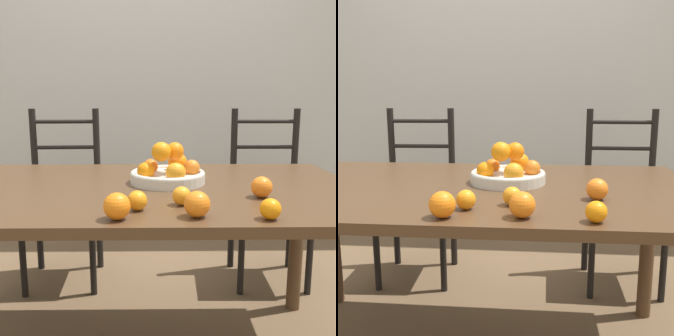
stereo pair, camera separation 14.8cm
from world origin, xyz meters
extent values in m
cube|color=beige|center=(0.00, 1.52, 1.30)|extent=(8.00, 0.06, 2.60)
cube|color=#4C331E|center=(0.00, 0.00, 0.74)|extent=(1.79, 0.98, 0.03)
cylinder|color=#4C331E|center=(0.81, 0.41, 0.36)|extent=(0.07, 0.07, 0.72)
cylinder|color=beige|center=(0.15, 0.06, 0.78)|extent=(0.30, 0.30, 0.04)
torus|color=beige|center=(0.15, 0.06, 0.79)|extent=(0.30, 0.30, 0.02)
sphere|color=orange|center=(0.25, 0.06, 0.82)|extent=(0.07, 0.07, 0.07)
sphere|color=orange|center=(0.19, 0.15, 0.83)|extent=(0.08, 0.08, 0.08)
sphere|color=orange|center=(0.08, 0.13, 0.81)|extent=(0.06, 0.06, 0.06)
sphere|color=orange|center=(0.06, 0.01, 0.81)|extent=(0.07, 0.07, 0.07)
sphere|color=orange|center=(0.18, -0.03, 0.82)|extent=(0.08, 0.08, 0.08)
sphere|color=orange|center=(0.18, 0.06, 0.89)|extent=(0.07, 0.07, 0.07)
sphere|color=orange|center=(0.13, 0.09, 0.88)|extent=(0.06, 0.06, 0.06)
sphere|color=orange|center=(0.12, 0.03, 0.89)|extent=(0.08, 0.08, 0.08)
sphere|color=orange|center=(0.19, -0.27, 0.79)|extent=(0.06, 0.06, 0.06)
sphere|color=orange|center=(0.47, -0.18, 0.79)|extent=(0.07, 0.07, 0.07)
sphere|color=orange|center=(0.43, -0.42, 0.79)|extent=(0.06, 0.06, 0.06)
sphere|color=orange|center=(0.05, -0.33, 0.79)|extent=(0.06, 0.06, 0.06)
sphere|color=orange|center=(0.00, -0.42, 0.80)|extent=(0.08, 0.08, 0.08)
sphere|color=orange|center=(0.23, -0.40, 0.80)|extent=(0.08, 0.08, 0.08)
cylinder|color=black|center=(-0.64, 0.55, 0.23)|extent=(0.04, 0.04, 0.46)
cylinder|color=black|center=(-0.26, 0.57, 0.23)|extent=(0.04, 0.04, 0.46)
cylinder|color=black|center=(-0.66, 0.91, 0.51)|extent=(0.04, 0.04, 1.03)
cylinder|color=black|center=(-0.28, 0.93, 0.51)|extent=(0.04, 0.04, 1.03)
cube|color=black|center=(-0.46, 0.74, 0.48)|extent=(0.44, 0.42, 0.04)
cylinder|color=black|center=(-0.47, 0.92, 0.63)|extent=(0.38, 0.04, 0.02)
cylinder|color=black|center=(-0.47, 0.92, 0.79)|extent=(0.38, 0.04, 0.02)
cylinder|color=black|center=(-0.47, 0.92, 0.95)|extent=(0.38, 0.04, 0.02)
cylinder|color=black|center=(0.57, 0.56, 0.23)|extent=(0.04, 0.04, 0.46)
cylinder|color=black|center=(0.95, 0.56, 0.23)|extent=(0.04, 0.04, 0.46)
cylinder|color=black|center=(0.57, 0.92, 0.51)|extent=(0.04, 0.04, 1.03)
cylinder|color=black|center=(0.95, 0.92, 0.51)|extent=(0.04, 0.04, 1.03)
cube|color=black|center=(0.76, 0.74, 0.48)|extent=(0.43, 0.41, 0.04)
cylinder|color=black|center=(0.76, 0.92, 0.63)|extent=(0.38, 0.03, 0.02)
cylinder|color=black|center=(0.76, 0.92, 0.79)|extent=(0.38, 0.03, 0.02)
cylinder|color=black|center=(0.76, 0.92, 0.95)|extent=(0.38, 0.03, 0.02)
camera|label=1|loc=(0.13, -1.49, 1.11)|focal=42.00mm
camera|label=2|loc=(0.28, -1.48, 1.11)|focal=42.00mm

